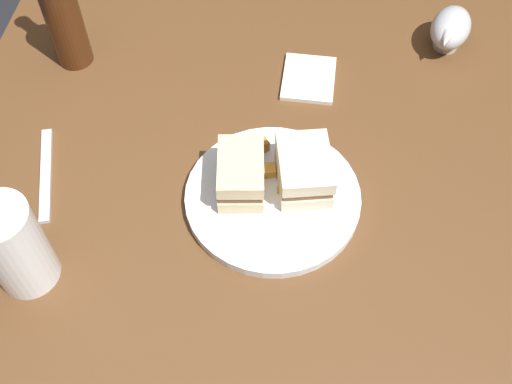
{
  "coord_description": "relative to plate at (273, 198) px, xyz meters",
  "views": [
    {
      "loc": [
        0.51,
        0.09,
        1.5
      ],
      "look_at": [
        -0.01,
        0.02,
        0.73
      ],
      "focal_mm": 43.84,
      "sensor_mm": 36.0,
      "label": 1
    }
  ],
  "objects": [
    {
      "name": "napkin",
      "position": [
        -0.26,
        0.04,
        -0.0
      ],
      "size": [
        0.11,
        0.09,
        0.01
      ],
      "primitive_type": "cube",
      "rotation": [
        0.0,
        0.0,
        -0.02
      ],
      "color": "silver",
      "rests_on": "dining_table"
    },
    {
      "name": "gravy_boat",
      "position": [
        -0.37,
        0.28,
        0.04
      ],
      "size": [
        0.13,
        0.1,
        0.07
      ],
      "color": "#B7B7BC",
      "rests_on": "dining_table"
    },
    {
      "name": "potato_wedge_left_edge",
      "position": [
        -0.03,
        -0.04,
        0.02
      ],
      "size": [
        0.06,
        0.03,
        0.02
      ],
      "primitive_type": "cube",
      "rotation": [
        0.0,
        0.0,
        0.12
      ],
      "color": "#B77F33",
      "rests_on": "plate"
    },
    {
      "name": "pint_glass",
      "position": [
        0.16,
        -0.33,
        0.06
      ],
      "size": [
        0.08,
        0.08,
        0.15
      ],
      "color": "white",
      "rests_on": "dining_table"
    },
    {
      "name": "dining_table",
      "position": [
        0.02,
        -0.05,
        -0.36
      ],
      "size": [
        1.17,
        0.98,
        0.7
      ],
      "primitive_type": "cube",
      "color": "brown",
      "rests_on": "ground"
    },
    {
      "name": "cider_bottle",
      "position": [
        -0.26,
        -0.38,
        0.09
      ],
      "size": [
        0.06,
        0.06,
        0.26
      ],
      "color": "#47230F",
      "rests_on": "dining_table"
    },
    {
      "name": "ground_plane",
      "position": [
        0.02,
        -0.05,
        -0.71
      ],
      "size": [
        6.0,
        6.0,
        0.0
      ],
      "primitive_type": "plane",
      "color": "black"
    },
    {
      "name": "potato_wedge_right_edge",
      "position": [
        -0.08,
        -0.04,
        0.02
      ],
      "size": [
        0.04,
        0.05,
        0.02
      ],
      "primitive_type": "cube",
      "rotation": [
        0.0,
        0.0,
        2.24
      ],
      "color": "#AD702D",
      "rests_on": "plate"
    },
    {
      "name": "fork",
      "position": [
        -0.01,
        -0.36,
        -0.0
      ],
      "size": [
        0.18,
        0.07,
        0.01
      ],
      "primitive_type": "cube",
      "rotation": [
        0.0,
        0.0,
        0.28
      ],
      "color": "silver",
      "rests_on": "dining_table"
    },
    {
      "name": "sandwich_half_left",
      "position": [
        -0.03,
        0.04,
        0.04
      ],
      "size": [
        0.12,
        0.1,
        0.06
      ],
      "color": "beige",
      "rests_on": "plate"
    },
    {
      "name": "potato_wedge_back",
      "position": [
        -0.04,
        -0.02,
        0.02
      ],
      "size": [
        0.03,
        0.04,
        0.02
      ],
      "primitive_type": "cube",
      "rotation": [
        0.0,
        0.0,
        1.81
      ],
      "color": "gold",
      "rests_on": "plate"
    },
    {
      "name": "potato_wedge_middle",
      "position": [
        -0.04,
        -0.04,
        0.02
      ],
      "size": [
        0.02,
        0.05,
        0.01
      ],
      "primitive_type": "cube",
      "rotation": [
        0.0,
        0.0,
        1.56
      ],
      "color": "#AD702D",
      "rests_on": "plate"
    },
    {
      "name": "potato_wedge_front",
      "position": [
        -0.02,
        0.02,
        0.02
      ],
      "size": [
        0.05,
        0.03,
        0.01
      ],
      "primitive_type": "cube",
      "rotation": [
        0.0,
        0.0,
        2.95
      ],
      "color": "gold",
      "rests_on": "plate"
    },
    {
      "name": "potato_wedge_stray",
      "position": [
        -0.06,
        0.04,
        0.02
      ],
      "size": [
        0.02,
        0.05,
        0.02
      ],
      "primitive_type": "cube",
      "rotation": [
        0.0,
        0.0,
        1.59
      ],
      "color": "#AD702D",
      "rests_on": "plate"
    },
    {
      "name": "sandwich_half_right",
      "position": [
        -0.01,
        -0.05,
        0.04
      ],
      "size": [
        0.11,
        0.08,
        0.06
      ],
      "color": "beige",
      "rests_on": "plate"
    },
    {
      "name": "plate",
      "position": [
        0.0,
        0.0,
        0.0
      ],
      "size": [
        0.27,
        0.27,
        0.02
      ],
      "primitive_type": "cylinder",
      "color": "white",
      "rests_on": "dining_table"
    }
  ]
}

